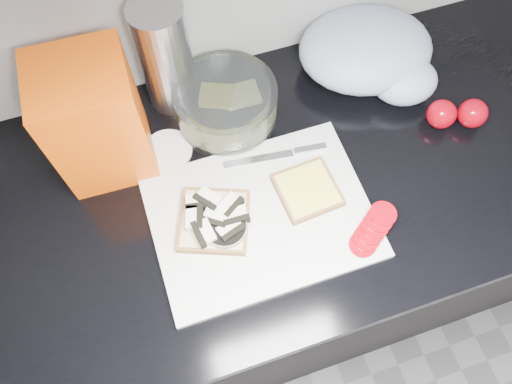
{
  "coord_description": "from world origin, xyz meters",
  "views": [
    {
      "loc": [
        -0.23,
        0.78,
        1.76
      ],
      "look_at": [
        -0.1,
        1.15,
        0.95
      ],
      "focal_mm": 35.0,
      "sensor_mm": 36.0,
      "label": 1
    }
  ],
  "objects_px": {
    "cutting_board": "(261,216)",
    "steel_canister": "(165,58)",
    "bread_bag": "(96,121)",
    "glass_bowl": "(226,104)"
  },
  "relations": [
    {
      "from": "cutting_board",
      "to": "bread_bag",
      "type": "bearing_deg",
      "value": 137.21
    },
    {
      "from": "cutting_board",
      "to": "steel_canister",
      "type": "relative_size",
      "value": 1.66
    },
    {
      "from": "bread_bag",
      "to": "steel_canister",
      "type": "xyz_separation_m",
      "value": [
        0.15,
        0.11,
        -0.01
      ]
    },
    {
      "from": "steel_canister",
      "to": "cutting_board",
      "type": "bearing_deg",
      "value": -75.46
    },
    {
      "from": "bread_bag",
      "to": "steel_canister",
      "type": "bearing_deg",
      "value": 36.93
    },
    {
      "from": "cutting_board",
      "to": "steel_canister",
      "type": "bearing_deg",
      "value": 104.54
    },
    {
      "from": "cutting_board",
      "to": "glass_bowl",
      "type": "height_order",
      "value": "glass_bowl"
    },
    {
      "from": "bread_bag",
      "to": "steel_canister",
      "type": "relative_size",
      "value": 1.05
    },
    {
      "from": "bread_bag",
      "to": "steel_canister",
      "type": "distance_m",
      "value": 0.18
    },
    {
      "from": "steel_canister",
      "to": "glass_bowl",
      "type": "bearing_deg",
      "value": -43.03
    }
  ]
}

